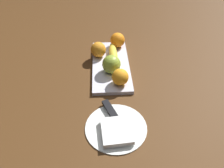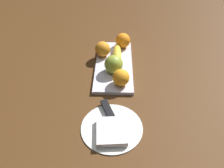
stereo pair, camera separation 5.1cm
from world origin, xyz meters
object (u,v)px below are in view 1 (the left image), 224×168
object	(u,v)px
fruit_tray	(110,65)
folded_napkin	(115,131)
orange_near_apple	(98,50)
dinner_plate	(115,127)
apple	(112,64)
orange_center	(120,77)
banana	(113,54)
knife	(112,113)
orange_near_banana	(117,40)

from	to	relation	value
fruit_tray	folded_napkin	size ratio (longest dim) A/B	3.41
orange_near_apple	dinner_plate	size ratio (longest dim) A/B	0.34
apple	dinner_plate	world-z (taller)	apple
apple	orange_center	size ratio (longest dim) A/B	1.17
apple	fruit_tray	bearing A→B (deg)	-173.42
dinner_plate	fruit_tray	bearing A→B (deg)	180.00
banana	orange_near_apple	world-z (taller)	orange_near_apple
knife	orange_near_banana	bearing A→B (deg)	150.67
banana	fruit_tray	bearing A→B (deg)	-22.39
folded_napkin	knife	xyz separation A→B (m)	(-0.08, -0.01, -0.00)
apple	dinner_plate	size ratio (longest dim) A/B	0.37
fruit_tray	orange_center	distance (m)	0.14
apple	folded_napkin	xyz separation A→B (m)	(0.31, -0.01, -0.04)
apple	folded_napkin	size ratio (longest dim) A/B	0.72
apple	knife	world-z (taller)	apple
orange_center	banana	bearing A→B (deg)	-174.85
orange_near_apple	orange_near_banana	xyz separation A→B (m)	(-0.08, 0.09, 0.00)
folded_napkin	knife	distance (m)	0.08
apple	banana	distance (m)	0.10
folded_napkin	fruit_tray	bearing A→B (deg)	180.00
orange_near_banana	orange_center	world-z (taller)	orange_near_banana
orange_near_banana	folded_napkin	bearing A→B (deg)	-4.96
orange_near_apple	folded_napkin	bearing A→B (deg)	6.55
orange_near_apple	apple	bearing A→B (deg)	24.84
banana	orange_center	bearing A→B (deg)	4.32
fruit_tray	dinner_plate	bearing A→B (deg)	0.00
knife	orange_near_apple	bearing A→B (deg)	164.44
orange_near_banana	orange_center	distance (m)	0.27
orange_center	folded_napkin	size ratio (longest dim) A/B	0.62
banana	dinner_plate	bearing A→B (deg)	-3.50
orange_near_apple	orange_near_banana	world-z (taller)	same
fruit_tray	orange_near_apple	distance (m)	0.09
orange_near_banana	folded_napkin	world-z (taller)	orange_near_banana
banana	folded_napkin	world-z (taller)	banana
orange_near_apple	knife	size ratio (longest dim) A/B	0.39
dinner_plate	knife	world-z (taller)	knife
apple	banana	world-z (taller)	apple
orange_near_banana	orange_center	size ratio (longest dim) A/B	1.06
orange_near_apple	dinner_plate	distance (m)	0.40
fruit_tray	apple	bearing A→B (deg)	6.58
fruit_tray	apple	xyz separation A→B (m)	(0.05, 0.01, 0.05)
banana	orange_center	world-z (taller)	orange_center
banana	orange_near_banana	xyz separation A→B (m)	(-0.10, 0.03, 0.02)
fruit_tray	dinner_plate	distance (m)	0.34
orange_near_banana	banana	bearing A→B (deg)	-15.02
fruit_tray	orange_near_banana	xyz separation A→B (m)	(-0.14, 0.04, 0.04)
orange_center	knife	xyz separation A→B (m)	(0.15, -0.04, -0.04)
fruit_tray	apple	size ratio (longest dim) A/B	4.71
banana	dinner_plate	xyz separation A→B (m)	(0.38, -0.02, -0.03)
orange_center	dinner_plate	distance (m)	0.21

